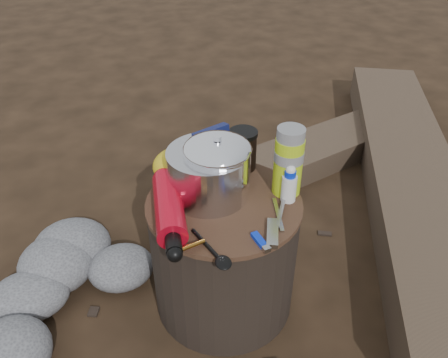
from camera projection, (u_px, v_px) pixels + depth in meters
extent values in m
plane|color=black|center=(224.00, 298.00, 1.51)|extent=(60.00, 60.00, 0.00)
cylinder|color=black|center=(224.00, 254.00, 1.40)|extent=(0.44, 0.44, 0.40)
cube|color=#423326|center=(409.00, 175.00, 1.95)|extent=(1.13, 1.96, 0.17)
cube|color=#423326|center=(302.00, 157.00, 2.12)|extent=(1.37, 0.65, 0.11)
cylinder|color=#BABAC0|center=(208.00, 173.00, 1.27)|extent=(0.23, 0.23, 0.14)
cylinder|color=white|center=(218.00, 168.00, 1.26)|extent=(0.18, 0.18, 0.18)
cylinder|color=#ABCF16|center=(288.00, 162.00, 1.27)|extent=(0.08, 0.08, 0.20)
cylinder|color=black|center=(243.00, 150.00, 1.39)|extent=(0.08, 0.08, 0.12)
ellipsoid|color=gold|center=(179.00, 165.00, 1.34)|extent=(0.15, 0.13, 0.10)
cube|color=#0F1646|center=(213.00, 152.00, 1.36)|extent=(0.12, 0.07, 0.15)
cube|color=#0929C5|center=(259.00, 240.00, 1.14)|extent=(0.03, 0.07, 0.01)
cube|color=#A8A8AD|center=(272.00, 233.00, 1.16)|extent=(0.06, 0.11, 0.01)
cylinder|color=silver|center=(289.00, 185.00, 1.26)|extent=(0.04, 0.04, 0.10)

